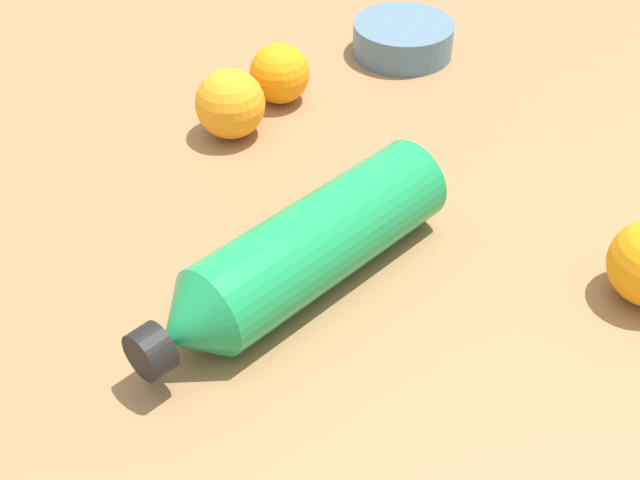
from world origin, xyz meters
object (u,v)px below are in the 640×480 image
(orange_0, at_px, (230,104))
(orange_2, at_px, (280,73))
(water_bottle, at_px, (299,254))
(ceramic_bowl, at_px, (403,39))

(orange_0, distance_m, orange_2, 0.08)
(water_bottle, bearing_deg, orange_2, -130.52)
(water_bottle, relative_size, orange_2, 4.70)
(water_bottle, height_order, orange_0, water_bottle)
(ceramic_bowl, bearing_deg, orange_0, 92.85)
(water_bottle, xyz_separation_m, orange_0, (0.23, -0.09, -0.00))
(orange_0, bearing_deg, ceramic_bowl, -87.15)
(ceramic_bowl, bearing_deg, orange_2, 87.15)
(orange_2, distance_m, ceramic_bowl, 0.18)
(orange_0, distance_m, ceramic_bowl, 0.26)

